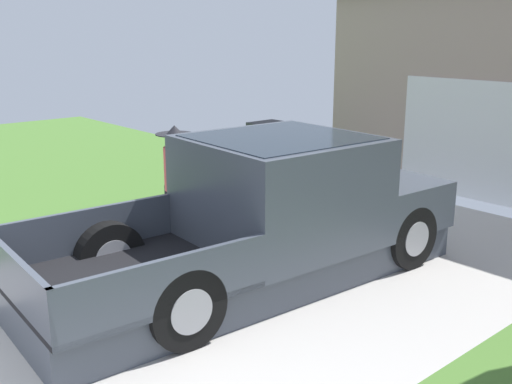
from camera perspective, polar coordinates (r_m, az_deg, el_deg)
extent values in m
cube|color=#B9B4AD|center=(7.40, 0.68, -8.09)|extent=(5.20, 9.00, 0.06)
cube|color=#4C7A30|center=(14.70, -22.24, 2.52)|extent=(12.00, 9.00, 0.06)
cube|color=#434954|center=(7.11, -0.79, -6.99)|extent=(2.07, 5.37, 0.42)
cube|color=#434954|center=(7.14, 2.33, 0.20)|extent=(2.03, 2.10, 1.27)
cube|color=#1E2833|center=(7.05, 2.36, 3.17)|extent=(1.79, 1.93, 0.53)
cube|color=#434954|center=(8.29, 10.67, -0.34)|extent=(1.98, 1.27, 0.59)
cube|color=black|center=(6.28, -12.46, -8.09)|extent=(2.04, 2.24, 0.06)
cube|color=#434954|center=(7.00, -15.86, -3.75)|extent=(0.19, 2.13, 0.55)
cube|color=#434954|center=(5.42, -8.31, -8.92)|extent=(0.19, 2.13, 0.55)
cube|color=#434954|center=(5.87, -21.83, -7.97)|extent=(1.92, 0.17, 0.55)
cube|color=black|center=(8.30, 1.34, 4.30)|extent=(0.11, 0.19, 0.20)
cylinder|color=black|center=(8.81, 5.81, -1.38)|extent=(0.31, 0.81, 0.80)
cylinder|color=#9E9EA3|center=(8.81, 5.81, -1.38)|extent=(0.31, 0.46, 0.44)
cylinder|color=black|center=(7.75, 14.26, -4.09)|extent=(0.31, 0.81, 0.80)
cylinder|color=#9E9EA3|center=(7.75, 14.26, -4.09)|extent=(0.31, 0.46, 0.44)
cylinder|color=black|center=(7.08, -13.79, -5.90)|extent=(0.31, 0.81, 0.80)
cylinder|color=#9E9EA3|center=(7.08, -13.79, -5.90)|extent=(0.31, 0.46, 0.44)
cylinder|color=black|center=(5.72, -6.81, -10.78)|extent=(0.31, 0.81, 0.80)
cylinder|color=#9E9EA3|center=(5.72, -6.81, -10.78)|extent=(0.31, 0.46, 0.44)
cylinder|color=black|center=(8.30, -8.11, -2.24)|extent=(0.14, 0.14, 0.87)
cylinder|color=black|center=(8.02, -6.77, -2.82)|extent=(0.14, 0.14, 0.87)
cylinder|color=#E55959|center=(7.98, -7.62, 2.22)|extent=(0.31, 0.31, 0.58)
cylinder|color=tan|center=(8.14, -8.30, 2.24)|extent=(0.09, 0.09, 0.57)
cylinder|color=tan|center=(7.84, -6.89, 1.80)|extent=(0.09, 0.09, 0.57)
sphere|color=tan|center=(7.90, -7.72, 5.14)|extent=(0.21, 0.21, 0.21)
cylinder|color=#232328|center=(7.89, -7.73, 5.47)|extent=(0.50, 0.50, 0.01)
cone|color=#232328|center=(7.88, -7.75, 5.88)|extent=(0.22, 0.22, 0.11)
cube|color=beige|center=(7.95, -8.34, -5.36)|extent=(0.33, 0.19, 0.26)
torus|color=beige|center=(7.89, -8.39, -4.14)|extent=(0.30, 0.02, 0.30)
cube|color=white|center=(11.12, 20.01, 4.60)|extent=(2.87, 0.06, 2.07)
cube|color=#424247|center=(12.13, 1.24, 3.99)|extent=(0.58, 0.68, 0.92)
cube|color=#2E2E31|center=(12.04, 1.26, 6.39)|extent=(0.60, 0.71, 0.10)
cylinder|color=black|center=(12.21, -0.41, 1.85)|extent=(0.05, 0.18, 0.18)
cylinder|color=black|center=(11.89, 0.97, 1.49)|extent=(0.05, 0.18, 0.18)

